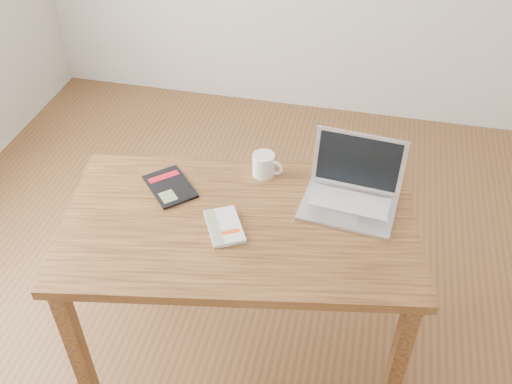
% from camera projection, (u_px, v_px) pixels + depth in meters
% --- Properties ---
extents(room, '(4.04, 4.04, 2.70)m').
position_uv_depth(room, '(248.00, 68.00, 1.83)').
color(room, brown).
rests_on(room, ground).
extents(desk, '(1.47, 1.00, 0.75)m').
position_uv_depth(desk, '(240.00, 237.00, 2.23)').
color(desk, brown).
rests_on(desk, ground).
extents(white_guidebook, '(0.20, 0.23, 0.02)m').
position_uv_depth(white_guidebook, '(224.00, 226.00, 2.13)').
color(white_guidebook, beige).
rests_on(white_guidebook, desk).
extents(black_guidebook, '(0.27, 0.27, 0.01)m').
position_uv_depth(black_guidebook, '(170.00, 186.00, 2.31)').
color(black_guidebook, black).
rests_on(black_guidebook, desk).
extents(laptop, '(0.39, 0.32, 0.25)m').
position_uv_depth(laptop, '(352.00, 191.00, 2.22)').
color(laptop, silver).
rests_on(laptop, desk).
extents(coffee_mug, '(0.13, 0.09, 0.10)m').
position_uv_depth(coffee_mug, '(264.00, 165.00, 2.35)').
color(coffee_mug, white).
rests_on(coffee_mug, desk).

